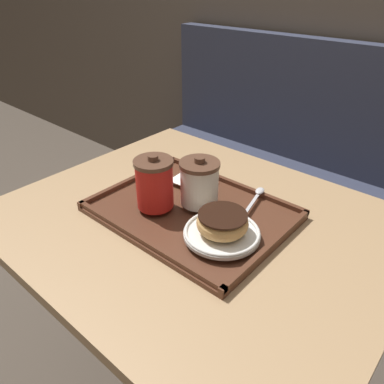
% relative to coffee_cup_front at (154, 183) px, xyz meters
% --- Properties ---
extents(booth_bench, '(1.69, 0.44, 1.00)m').
position_rel_coffee_cup_front_xyz_m(booth_bench, '(-0.01, 0.92, -0.49)').
color(booth_bench, '#33384C').
rests_on(booth_bench, ground_plane).
extents(cafe_table, '(0.93, 0.77, 0.72)m').
position_rel_coffee_cup_front_xyz_m(cafe_table, '(0.09, 0.05, -0.25)').
color(cafe_table, tan).
rests_on(cafe_table, ground_plane).
extents(serving_tray, '(0.46, 0.35, 0.02)m').
position_rel_coffee_cup_front_xyz_m(serving_tray, '(0.07, 0.06, -0.08)').
color(serving_tray, '#512D1E').
rests_on(serving_tray, cafe_table).
extents(napkin_paper, '(0.12, 0.10, 0.00)m').
position_rel_coffee_cup_front_xyz_m(napkin_paper, '(-0.01, 0.16, -0.06)').
color(napkin_paper, white).
rests_on(napkin_paper, serving_tray).
extents(coffee_cup_front, '(0.09, 0.09, 0.14)m').
position_rel_coffee_cup_front_xyz_m(coffee_cup_front, '(0.00, 0.00, 0.00)').
color(coffee_cup_front, red).
rests_on(coffee_cup_front, serving_tray).
extents(coffee_cup_rear, '(0.10, 0.10, 0.12)m').
position_rel_coffee_cup_front_xyz_m(coffee_cup_rear, '(0.07, 0.08, -0.01)').
color(coffee_cup_rear, white).
rests_on(coffee_cup_rear, serving_tray).
extents(plate_with_chocolate_donut, '(0.17, 0.17, 0.01)m').
position_rel_coffee_cup_front_xyz_m(plate_with_chocolate_donut, '(0.20, 0.01, -0.06)').
color(plate_with_chocolate_donut, white).
rests_on(plate_with_chocolate_donut, serving_tray).
extents(donut_chocolate_glazed, '(0.11, 0.11, 0.04)m').
position_rel_coffee_cup_front_xyz_m(donut_chocolate_glazed, '(0.20, 0.01, -0.03)').
color(donut_chocolate_glazed, tan).
rests_on(donut_chocolate_glazed, plate_with_chocolate_donut).
extents(spoon, '(0.05, 0.13, 0.01)m').
position_rel_coffee_cup_front_xyz_m(spoon, '(0.17, 0.20, -0.06)').
color(spoon, silver).
rests_on(spoon, serving_tray).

